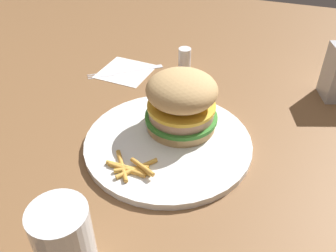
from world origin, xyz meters
The scene contains 8 objects.
ground_plane centered at (0.00, 0.00, 0.00)m, with size 1.60×1.60×0.00m, color brown.
plate centered at (0.00, 0.02, 0.01)m, with size 0.28×0.28×0.01m, color white.
sandwich centered at (-0.04, 0.03, 0.06)m, with size 0.13×0.13×0.10m.
fries_pile centered at (0.09, -0.01, 0.02)m, with size 0.06×0.08×0.01m.
napkin centered at (-0.21, -0.15, 0.00)m, with size 0.11×0.11×0.00m, color white.
fork centered at (-0.21, -0.15, 0.00)m, with size 0.12×0.15×0.00m.
drink_glass centered at (0.26, -0.01, 0.05)m, with size 0.07×0.07×0.11m.
salt_shaker centered at (-0.26, -0.03, 0.03)m, with size 0.03×0.03×0.06m, color white.
Camera 1 is at (0.45, 0.18, 0.41)m, focal length 39.02 mm.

